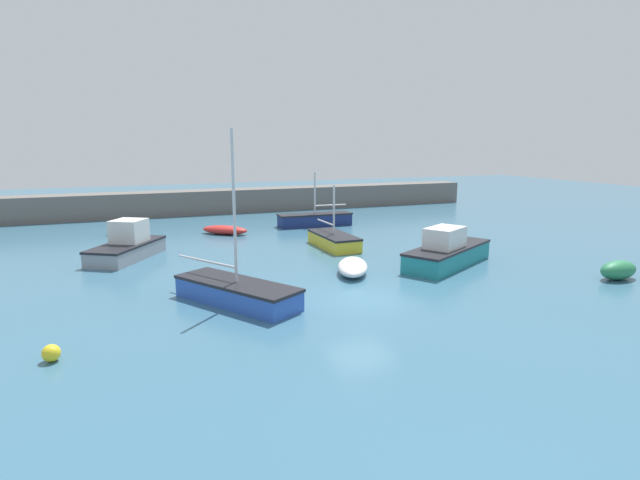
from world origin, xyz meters
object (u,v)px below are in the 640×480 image
open_tender_yellow (126,231)px  cabin_cruiser_white (447,252)px  sailboat_tall_mast (237,292)px  sailboat_twin_hulled (334,240)px  rowboat_blue_near (353,267)px  rowboat_white_midwater (225,230)px  mooring_buoy_orange (437,232)px  sailboat_short_mast (315,219)px  mooring_buoy_yellow (51,353)px  motorboat_grey_hull (127,245)px  dinghy_near_pier (618,270)px

open_tender_yellow → cabin_cruiser_white: 21.24m
sailboat_tall_mast → sailboat_twin_hulled: size_ratio=1.43×
sailboat_twin_hulled → rowboat_blue_near: sailboat_twin_hulled is taller
rowboat_white_midwater → rowboat_blue_near: 13.23m
cabin_cruiser_white → mooring_buoy_orange: bearing=29.6°
open_tender_yellow → cabin_cruiser_white: cabin_cruiser_white is taller
sailboat_short_mast → mooring_buoy_yellow: 24.86m
sailboat_tall_mast → motorboat_grey_hull: bearing=170.1°
sailboat_short_mast → rowboat_white_midwater: (-7.02, -0.98, -0.19)m
mooring_buoy_orange → sailboat_tall_mast: bearing=-149.8°
sailboat_short_mast → mooring_buoy_orange: 9.28m
mooring_buoy_orange → mooring_buoy_yellow: bearing=-150.4°
cabin_cruiser_white → mooring_buoy_yellow: (-17.46, -5.32, -0.46)m
cabin_cruiser_white → sailboat_twin_hulled: sailboat_twin_hulled is taller
rowboat_white_midwater → mooring_buoy_orange: bearing=-165.4°
dinghy_near_pier → sailboat_twin_hulled: size_ratio=0.45×
mooring_buoy_yellow → motorboat_grey_hull: bearing=80.0°
mooring_buoy_orange → rowboat_white_midwater: bearing=155.7°
sailboat_tall_mast → cabin_cruiser_white: bearing=69.0°
rowboat_white_midwater → motorboat_grey_hull: size_ratio=0.62×
open_tender_yellow → rowboat_white_midwater: (6.34, -1.81, -0.01)m
motorboat_grey_hull → mooring_buoy_yellow: motorboat_grey_hull is taller
sailboat_twin_hulled → rowboat_blue_near: bearing=-15.4°
sailboat_tall_mast → motorboat_grey_hull: sailboat_tall_mast is taller
dinghy_near_pier → sailboat_tall_mast: 17.36m
sailboat_short_mast → rowboat_white_midwater: bearing=9.7°
cabin_cruiser_white → sailboat_tall_mast: (-11.33, -2.05, -0.24)m
mooring_buoy_orange → open_tender_yellow: bearing=158.3°
open_tender_yellow → mooring_buoy_yellow: 20.28m
rowboat_white_midwater → sailboat_short_mast: bearing=-133.1°
sailboat_tall_mast → sailboat_twin_hulled: (7.72, 8.35, -0.04)m
motorboat_grey_hull → mooring_buoy_orange: bearing=120.1°
dinghy_near_pier → rowboat_blue_near: (-10.94, 5.44, -0.10)m
cabin_cruiser_white → mooring_buoy_yellow: bearing=168.0°
motorboat_grey_hull → mooring_buoy_yellow: size_ratio=10.38×
dinghy_near_pier → motorboat_grey_hull: bearing=-35.1°
motorboat_grey_hull → mooring_buoy_yellow: 13.30m
cabin_cruiser_white → mooring_buoy_yellow: size_ratio=12.57×
open_tender_yellow → motorboat_grey_hull: (0.03, -7.07, 0.40)m
sailboat_short_mast → sailboat_tall_mast: sailboat_tall_mast is taller
cabin_cruiser_white → rowboat_blue_near: (-5.18, 0.32, -0.37)m
rowboat_white_midwater → sailboat_twin_hulled: sailboat_twin_hulled is taller
dinghy_near_pier → sailboat_tall_mast: sailboat_tall_mast is taller
rowboat_blue_near → mooring_buoy_yellow: rowboat_blue_near is taller
dinghy_near_pier → mooring_buoy_orange: 12.28m
mooring_buoy_orange → sailboat_twin_hulled: bearing=-174.4°
sailboat_tall_mast → rowboat_blue_near: size_ratio=1.90×
rowboat_blue_near → open_tender_yellow: bearing=59.9°
rowboat_blue_near → sailboat_tall_mast: bearing=136.4°
open_tender_yellow → mooring_buoy_yellow: (-2.27, -20.16, -0.06)m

